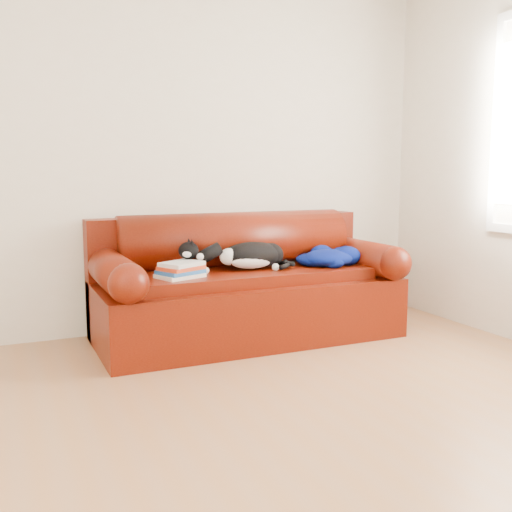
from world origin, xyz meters
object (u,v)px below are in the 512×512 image
(cat, at_px, (252,256))
(book_stack, at_px, (181,270))
(sofa_base, at_px, (248,305))
(blanket, at_px, (329,257))

(cat, bearing_deg, book_stack, -165.51)
(sofa_base, bearing_deg, cat, -70.73)
(book_stack, xyz_separation_m, blanket, (1.13, 0.04, 0.01))
(sofa_base, height_order, book_stack, book_stack)
(cat, relative_size, blanket, 1.27)
(book_stack, bearing_deg, sofa_base, 15.21)
(sofa_base, relative_size, book_stack, 6.44)
(book_stack, distance_m, blanket, 1.13)
(sofa_base, relative_size, cat, 3.20)
(book_stack, distance_m, cat, 0.56)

